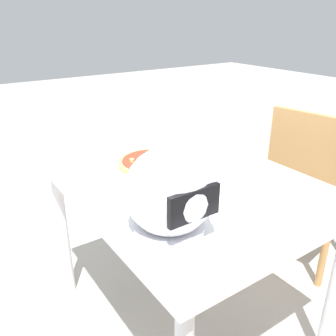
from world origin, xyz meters
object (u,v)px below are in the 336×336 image
(dining_table, at_px, (184,199))
(pizza, at_px, (153,162))
(chair_side, at_px, (309,184))
(motorcycle_helmet, at_px, (170,193))

(dining_table, bearing_deg, pizza, -76.55)
(pizza, bearing_deg, chair_side, 165.91)
(motorcycle_helmet, bearing_deg, dining_table, -133.88)
(dining_table, distance_m, chair_side, 0.79)
(motorcycle_helmet, xyz_separation_m, chair_side, (-1.04, -0.23, -0.34))
(chair_side, bearing_deg, dining_table, -2.77)
(pizza, bearing_deg, motorcycle_helmet, 63.70)
(dining_table, relative_size, pizza, 3.80)
(pizza, height_order, chair_side, chair_side)
(pizza, xyz_separation_m, chair_side, (-0.82, 0.21, -0.25))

